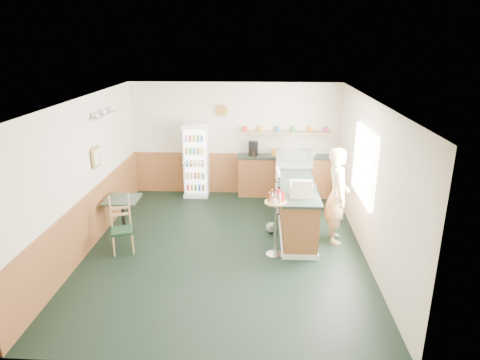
# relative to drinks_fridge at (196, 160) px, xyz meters

# --- Properties ---
(ground) EXTENTS (6.00, 6.00, 0.00)m
(ground) POSITION_rel_drinks_fridge_xyz_m (0.92, -2.74, -0.88)
(ground) COLOR black
(ground) RESTS_ON ground
(room_envelope) EXTENTS (5.04, 6.02, 2.72)m
(room_envelope) POSITION_rel_drinks_fridge_xyz_m (0.69, -2.01, 0.64)
(room_envelope) COLOR beige
(room_envelope) RESTS_ON ground
(service_counter) EXTENTS (0.68, 3.01, 1.01)m
(service_counter) POSITION_rel_drinks_fridge_xyz_m (2.27, -1.66, -0.42)
(service_counter) COLOR #955530
(service_counter) RESTS_ON ground
(back_counter) EXTENTS (2.24, 0.42, 1.69)m
(back_counter) POSITION_rel_drinks_fridge_xyz_m (2.11, 0.06, -0.34)
(back_counter) COLOR #955530
(back_counter) RESTS_ON ground
(drinks_fridge) EXTENTS (0.58, 0.52, 1.76)m
(drinks_fridge) POSITION_rel_drinks_fridge_xyz_m (0.00, 0.00, 0.00)
(drinks_fridge) COLOR white
(drinks_fridge) RESTS_ON ground
(display_case) EXTENTS (0.78, 0.41, 0.44)m
(display_case) POSITION_rel_drinks_fridge_xyz_m (2.27, -0.97, 0.35)
(display_case) COLOR silver
(display_case) RESTS_ON service_counter
(cash_register) EXTENTS (0.39, 0.41, 0.23)m
(cash_register) POSITION_rel_drinks_fridge_xyz_m (2.27, -2.62, 0.24)
(cash_register) COLOR beige
(cash_register) RESTS_ON service_counter
(shopkeeper) EXTENTS (0.44, 0.61, 1.82)m
(shopkeeper) POSITION_rel_drinks_fridge_xyz_m (2.97, -2.34, 0.03)
(shopkeeper) COLOR tan
(shopkeeper) RESTS_ON ground
(condiment_stand) EXTENTS (0.38, 0.38, 1.19)m
(condiment_stand) POSITION_rel_drinks_fridge_xyz_m (1.82, -2.98, -0.11)
(condiment_stand) COLOR silver
(condiment_stand) RESTS_ON ground
(newspaper_rack) EXTENTS (0.09, 0.47, 0.93)m
(newspaper_rack) POSITION_rel_drinks_fridge_xyz_m (1.91, -1.49, -0.19)
(newspaper_rack) COLOR black
(newspaper_rack) RESTS_ON ground
(cafe_table) EXTENTS (0.66, 0.66, 0.71)m
(cafe_table) POSITION_rel_drinks_fridge_xyz_m (-1.13, -2.18, -0.38)
(cafe_table) COLOR black
(cafe_table) RESTS_ON ground
(cafe_chair) EXTENTS (0.49, 0.49, 1.02)m
(cafe_chair) POSITION_rel_drinks_fridge_xyz_m (-0.91, -2.89, -0.35)
(cafe_chair) COLOR black
(cafe_chair) RESTS_ON ground
(dog_doorstop) EXTENTS (0.21, 0.27, 0.25)m
(dog_doorstop) POSITION_rel_drinks_fridge_xyz_m (1.78, -2.07, -0.76)
(dog_doorstop) COLOR #999993
(dog_doorstop) RESTS_ON ground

